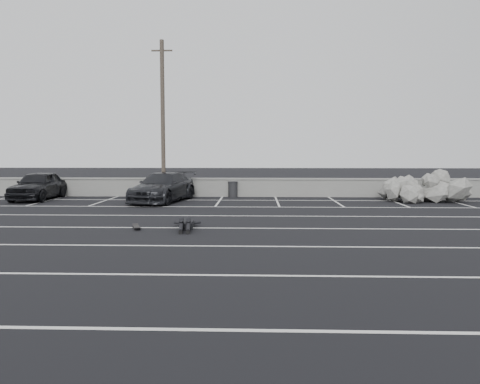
{
  "coord_description": "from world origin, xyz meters",
  "views": [
    {
      "loc": [
        2.89,
        -12.55,
        2.59
      ],
      "look_at": [
        2.28,
        5.57,
        1.0
      ],
      "focal_mm": 35.0,
      "sensor_mm": 36.0,
      "label": 1
    }
  ],
  "objects_px": {
    "riprap_pile": "(426,192)",
    "skateboard": "(136,227)",
    "car_left": "(38,185)",
    "trash_bin": "(233,189)",
    "car_right": "(163,187)",
    "person": "(187,220)",
    "utility_pole": "(163,119)"
  },
  "relations": [
    {
      "from": "riprap_pile",
      "to": "skateboard",
      "type": "bearing_deg",
      "value": -144.9
    },
    {
      "from": "car_left",
      "to": "trash_bin",
      "type": "xyz_separation_m",
      "value": [
        10.34,
        1.6,
        -0.31
      ]
    },
    {
      "from": "car_right",
      "to": "skateboard",
      "type": "bearing_deg",
      "value": -72.13
    },
    {
      "from": "car_right",
      "to": "trash_bin",
      "type": "xyz_separation_m",
      "value": [
        3.48,
        2.39,
        -0.3
      ]
    },
    {
      "from": "car_left",
      "to": "skateboard",
      "type": "height_order",
      "value": "car_left"
    },
    {
      "from": "car_left",
      "to": "skateboard",
      "type": "relative_size",
      "value": 5.85
    },
    {
      "from": "skateboard",
      "to": "riprap_pile",
      "type": "bearing_deg",
      "value": 15.76
    },
    {
      "from": "riprap_pile",
      "to": "person",
      "type": "relative_size",
      "value": 1.95
    },
    {
      "from": "person",
      "to": "riprap_pile",
      "type": "bearing_deg",
      "value": 33.09
    },
    {
      "from": "utility_pole",
      "to": "trash_bin",
      "type": "bearing_deg",
      "value": 5.97
    },
    {
      "from": "car_right",
      "to": "person",
      "type": "height_order",
      "value": "car_right"
    },
    {
      "from": "utility_pole",
      "to": "trash_bin",
      "type": "relative_size",
      "value": 9.69
    },
    {
      "from": "utility_pole",
      "to": "skateboard",
      "type": "height_order",
      "value": "utility_pole"
    },
    {
      "from": "car_right",
      "to": "skateboard",
      "type": "height_order",
      "value": "car_right"
    },
    {
      "from": "person",
      "to": "skateboard",
      "type": "height_order",
      "value": "person"
    },
    {
      "from": "trash_bin",
      "to": "riprap_pile",
      "type": "distance_m",
      "value": 10.21
    },
    {
      "from": "car_left",
      "to": "person",
      "type": "bearing_deg",
      "value": -45.07
    },
    {
      "from": "utility_pole",
      "to": "riprap_pile",
      "type": "xyz_separation_m",
      "value": [
        13.85,
        -1.51,
        -3.86
      ]
    },
    {
      "from": "trash_bin",
      "to": "person",
      "type": "height_order",
      "value": "trash_bin"
    },
    {
      "from": "person",
      "to": "trash_bin",
      "type": "bearing_deg",
      "value": 79.49
    },
    {
      "from": "riprap_pile",
      "to": "person",
      "type": "height_order",
      "value": "riprap_pile"
    },
    {
      "from": "car_left",
      "to": "person",
      "type": "distance_m",
      "value": 12.9
    },
    {
      "from": "skateboard",
      "to": "car_right",
      "type": "bearing_deg",
      "value": 75.97
    },
    {
      "from": "trash_bin",
      "to": "riprap_pile",
      "type": "relative_size",
      "value": 0.18
    },
    {
      "from": "skateboard",
      "to": "person",
      "type": "bearing_deg",
      "value": -8.46
    },
    {
      "from": "car_left",
      "to": "car_right",
      "type": "distance_m",
      "value": 6.91
    },
    {
      "from": "car_left",
      "to": "car_right",
      "type": "xyz_separation_m",
      "value": [
        6.86,
        -0.79,
        -0.01
      ]
    },
    {
      "from": "car_left",
      "to": "person",
      "type": "xyz_separation_m",
      "value": [
        9.29,
        -8.93,
        -0.52
      ]
    },
    {
      "from": "trash_bin",
      "to": "person",
      "type": "xyz_separation_m",
      "value": [
        -1.05,
        -10.53,
        -0.21
      ]
    },
    {
      "from": "car_right",
      "to": "trash_bin",
      "type": "relative_size",
      "value": 5.8
    },
    {
      "from": "trash_bin",
      "to": "skateboard",
      "type": "distance_m",
      "value": 11.19
    },
    {
      "from": "car_left",
      "to": "utility_pole",
      "type": "xyz_separation_m",
      "value": [
        6.51,
        1.2,
        3.59
      ]
    }
  ]
}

